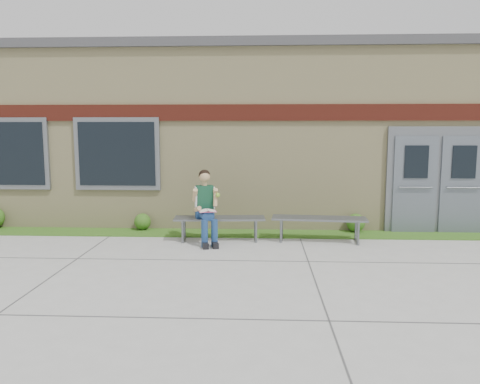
{
  "coord_description": "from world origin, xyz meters",
  "views": [
    {
      "loc": [
        0.2,
        -7.27,
        2.22
      ],
      "look_at": [
        -0.22,
        1.7,
        1.03
      ],
      "focal_mm": 35.0,
      "sensor_mm": 36.0,
      "label": 1
    }
  ],
  "objects": [
    {
      "name": "shrub_mid",
      "position": [
        -2.45,
        2.85,
        0.2
      ],
      "size": [
        0.36,
        0.36,
        0.36
      ],
      "primitive_type": "sphere",
      "color": "#245416",
      "rests_on": "grass_strip"
    },
    {
      "name": "school_building",
      "position": [
        -0.0,
        5.99,
        2.1
      ],
      "size": [
        16.2,
        6.22,
        4.2
      ],
      "color": "beige",
      "rests_on": "ground"
    },
    {
      "name": "bench_left",
      "position": [
        -0.65,
        2.0,
        0.37
      ],
      "size": [
        1.85,
        0.62,
        0.47
      ],
      "rotation": [
        0.0,
        0.0,
        0.06
      ],
      "color": "slate",
      "rests_on": "ground"
    },
    {
      "name": "bench_right",
      "position": [
        1.35,
        2.0,
        0.38
      ],
      "size": [
        1.91,
        0.68,
        0.49
      ],
      "rotation": [
        0.0,
        0.0,
        -0.08
      ],
      "color": "slate",
      "rests_on": "ground"
    },
    {
      "name": "girl",
      "position": [
        -0.9,
        1.79,
        0.75
      ],
      "size": [
        0.59,
        0.91,
        1.44
      ],
      "rotation": [
        0.0,
        0.0,
        0.25
      ],
      "color": "navy",
      "rests_on": "ground"
    },
    {
      "name": "ground",
      "position": [
        0.0,
        0.0,
        0.0
      ],
      "size": [
        80.0,
        80.0,
        0.0
      ],
      "primitive_type": "plane",
      "color": "#9E9E99",
      "rests_on": "ground"
    },
    {
      "name": "grass_strip",
      "position": [
        0.0,
        2.6,
        0.01
      ],
      "size": [
        16.0,
        0.8,
        0.02
      ],
      "primitive_type": "cube",
      "color": "#245416",
      "rests_on": "ground"
    },
    {
      "name": "shrub_east",
      "position": [
        2.25,
        2.85,
        0.22
      ],
      "size": [
        0.4,
        0.4,
        0.4
      ],
      "primitive_type": "sphere",
      "color": "#245416",
      "rests_on": "grass_strip"
    }
  ]
}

